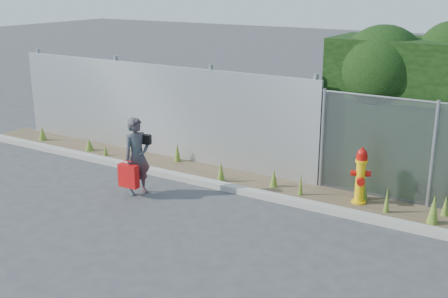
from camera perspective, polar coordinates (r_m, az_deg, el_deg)
name	(u,v)px	position (r m, az deg, el deg)	size (l,w,h in m)	color
ground	(196,227)	(9.80, -2.82, -7.90)	(80.00, 80.00, 0.00)	#3A3A3D
curb	(247,192)	(11.19, 2.39, -4.34)	(16.00, 0.22, 0.12)	gray
weed_strip	(350,196)	(11.03, 12.64, -4.69)	(16.00, 1.32, 0.54)	#4F3F2D
corrugated_fence	(155,110)	(13.59, -7.07, 3.96)	(8.50, 0.21, 2.30)	#B9BCC1
fire_hydrant	(360,177)	(10.86, 13.68, -2.77)	(0.37, 0.33, 1.12)	yellow
woman	(137,156)	(11.13, -8.80, -0.73)	(0.57, 0.37, 1.55)	#0E5B5D
red_tote_bag	(129,176)	(11.09, -9.67, -2.70)	(0.41, 0.15, 0.54)	#AA090F
black_shoulder_bag	(145,139)	(11.09, -8.06, 1.00)	(0.25, 0.11, 0.19)	black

